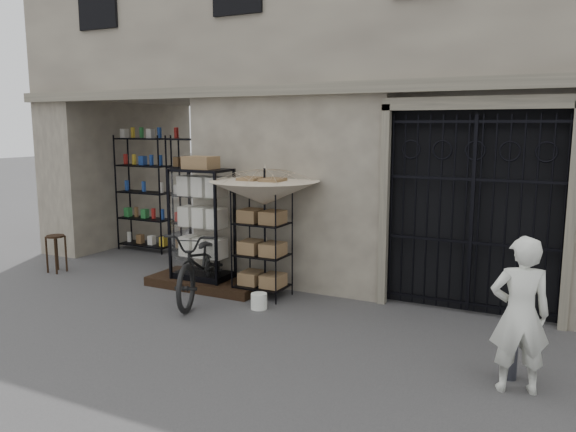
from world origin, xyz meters
The scene contains 14 objects.
ground centered at (0.00, 0.00, 0.00)m, with size 80.00×80.00×0.00m, color black.
main_building centered at (0.00, 4.00, 4.50)m, with size 14.00×4.00×9.00m, color gray.
shop_recess centered at (-4.50, 2.80, 1.50)m, with size 3.00×1.70×3.00m, color black.
shop_shelving centered at (-4.55, 3.30, 1.25)m, with size 2.70×0.50×2.50m, color black.
iron_gate centered at (1.75, 2.28, 1.50)m, with size 2.50×0.21×3.00m.
step_platform centered at (-2.40, 1.55, 0.07)m, with size 2.00×0.90×0.15m, color black.
display_cabinet centered at (-2.47, 1.52, 0.98)m, with size 1.00×0.70×2.00m.
wire_rack centered at (-1.31, 1.51, 0.88)m, with size 0.91×0.75×1.80m.
market_umbrella centered at (-1.28, 1.53, 1.76)m, with size 1.81×1.84×2.45m.
white_bucket centered at (-1.05, 0.93, 0.12)m, with size 0.24×0.24×0.23m, color silver.
bicycle centered at (-2.11, 0.97, 0.00)m, with size 0.75×1.12×2.14m, color black.
wooden_stool centered at (-5.46, 1.08, 0.37)m, with size 0.37×0.37×0.70m.
steel_bollard centered at (2.52, 0.12, 0.40)m, with size 0.15×0.15×0.80m, color #42444E.
shopkeeper centered at (2.60, -0.15, 0.00)m, with size 0.59×1.63×0.39m, color silver.
Camera 1 is at (2.96, -6.03, 2.69)m, focal length 35.00 mm.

